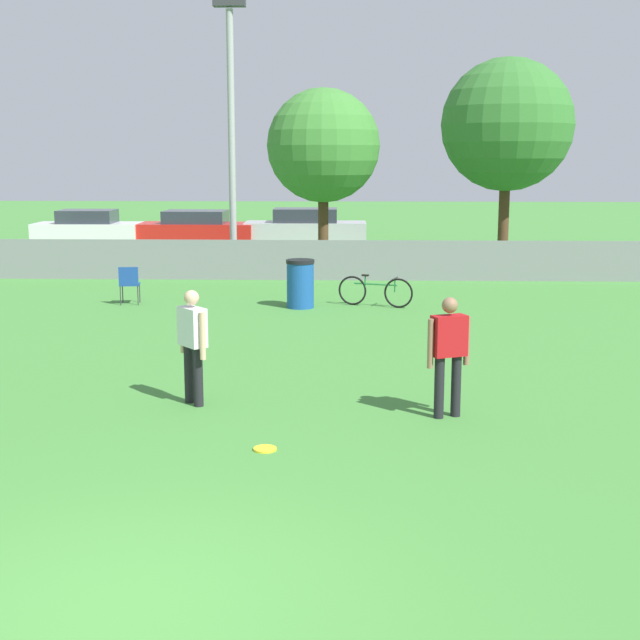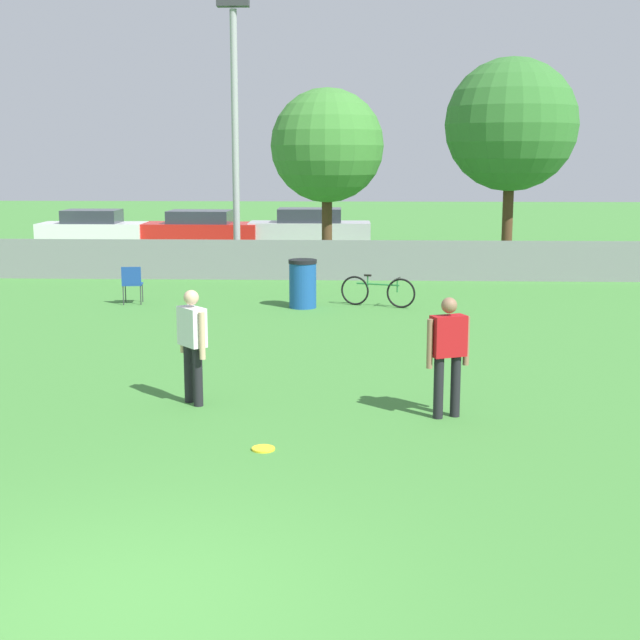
{
  "view_description": "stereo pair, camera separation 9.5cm",
  "coord_description": "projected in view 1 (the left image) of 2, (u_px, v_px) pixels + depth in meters",
  "views": [
    {
      "loc": [
        1.71,
        -6.16,
        3.38
      ],
      "look_at": [
        1.27,
        6.36,
        1.05
      ],
      "focal_mm": 50.0,
      "sensor_mm": 36.0,
      "label": 1
    },
    {
      "loc": [
        1.8,
        -6.16,
        3.38
      ],
      "look_at": [
        1.27,
        6.36,
        1.05
      ],
      "focal_mm": 50.0,
      "sensor_mm": 36.0,
      "label": 2
    }
  ],
  "objects": [
    {
      "name": "trash_bin",
      "position": [
        300.0,
        284.0,
        19.9
      ],
      "size": [
        0.64,
        0.64,
        1.08
      ],
      "color": "#194C99",
      "rests_on": "ground_plane"
    },
    {
      "name": "player_thrower_red",
      "position": [
        449.0,
        348.0,
        11.49
      ],
      "size": [
        0.57,
        0.38,
        1.59
      ],
      "rotation": [
        0.0,
        0.0,
        0.4
      ],
      "color": "black",
      "rests_on": "ground_plane"
    },
    {
      "name": "bicycle_sideline",
      "position": [
        375.0,
        291.0,
        20.1
      ],
      "size": [
        1.68,
        0.67,
        0.72
      ],
      "rotation": [
        0.0,
        0.0,
        -0.33
      ],
      "color": "black",
      "rests_on": "ground_plane"
    },
    {
      "name": "fence_backline",
      "position": [
        289.0,
        260.0,
        24.32
      ],
      "size": [
        22.15,
        0.07,
        1.21
      ],
      "color": "gray",
      "rests_on": "ground_plane"
    },
    {
      "name": "frisbee_disc",
      "position": [
        265.0,
        449.0,
        10.35
      ],
      "size": [
        0.28,
        0.28,
        0.03
      ],
      "color": "yellow",
      "rests_on": "ground_plane"
    },
    {
      "name": "light_pole",
      "position": [
        231.0,
        111.0,
        25.33
      ],
      "size": [
        0.9,
        0.36,
        7.73
      ],
      "color": "#9E9EA3",
      "rests_on": "ground_plane"
    },
    {
      "name": "parked_car_red",
      "position": [
        196.0,
        228.0,
        33.64
      ],
      "size": [
        4.48,
        1.92,
        1.32
      ],
      "rotation": [
        0.0,
        0.0,
        -0.03
      ],
      "color": "black",
      "rests_on": "ground_plane"
    },
    {
      "name": "player_receiver_white",
      "position": [
        193.0,
        339.0,
        12.09
      ],
      "size": [
        0.46,
        0.49,
        1.59
      ],
      "rotation": [
        0.0,
        0.0,
        -0.87
      ],
      "color": "black",
      "rests_on": "ground_plane"
    },
    {
      "name": "tree_near_pole",
      "position": [
        323.0,
        146.0,
        27.12
      ],
      "size": [
        3.46,
        3.46,
        5.39
      ],
      "color": "#4C331E",
      "rests_on": "ground_plane"
    },
    {
      "name": "parked_car_white",
      "position": [
        88.0,
        228.0,
        33.62
      ],
      "size": [
        3.97,
        1.76,
        1.34
      ],
      "rotation": [
        0.0,
        0.0,
        0.02
      ],
      "color": "black",
      "rests_on": "ground_plane"
    },
    {
      "name": "folding_chair_sideline",
      "position": [
        129.0,
        282.0,
        20.34
      ],
      "size": [
        0.49,
        0.49,
        0.88
      ],
      "rotation": [
        0.0,
        0.0,
        3.27
      ],
      "color": "#333338",
      "rests_on": "ground_plane"
    },
    {
      "name": "tree_far_right",
      "position": [
        507.0,
        125.0,
        26.43
      ],
      "size": [
        3.93,
        3.93,
        6.23
      ],
      "color": "#4C331E",
      "rests_on": "ground_plane"
    },
    {
      "name": "parked_car_silver",
      "position": [
        305.0,
        227.0,
        33.53
      ],
      "size": [
        4.56,
        1.72,
        1.4
      ],
      "rotation": [
        0.0,
        0.0,
        0.01
      ],
      "color": "black",
      "rests_on": "ground_plane"
    },
    {
      "name": "ground_plane",
      "position": [
        123.0,
        609.0,
        6.73
      ],
      "size": [
        120.0,
        120.0,
        0.0
      ],
      "primitive_type": "plane",
      "color": "#428438"
    }
  ]
}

